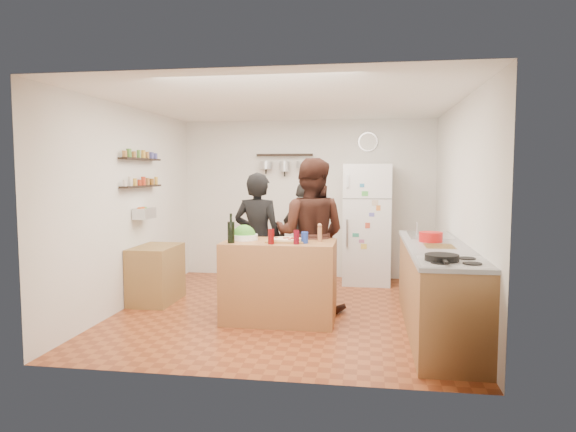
% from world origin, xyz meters
% --- Properties ---
extents(room_shell, '(4.20, 4.20, 4.20)m').
position_xyz_m(room_shell, '(0.00, 0.39, 1.25)').
color(room_shell, brown).
rests_on(room_shell, ground).
extents(prep_island, '(1.25, 0.72, 0.91)m').
position_xyz_m(prep_island, '(-0.02, -0.42, 0.46)').
color(prep_island, '#9E5E39').
rests_on(prep_island, floor).
extents(pizza_board, '(0.42, 0.34, 0.02)m').
position_xyz_m(pizza_board, '(0.06, -0.44, 0.92)').
color(pizza_board, olive).
rests_on(pizza_board, prep_island).
extents(pizza, '(0.34, 0.34, 0.02)m').
position_xyz_m(pizza, '(0.06, -0.44, 0.94)').
color(pizza, beige).
rests_on(pizza, pizza_board).
extents(salad_bowl, '(0.31, 0.31, 0.06)m').
position_xyz_m(salad_bowl, '(-0.44, -0.37, 0.94)').
color(salad_bowl, white).
rests_on(salad_bowl, prep_island).
extents(wine_bottle, '(0.08, 0.08, 0.24)m').
position_xyz_m(wine_bottle, '(-0.52, -0.64, 1.03)').
color(wine_bottle, black).
rests_on(wine_bottle, prep_island).
extents(wine_glass_near, '(0.07, 0.07, 0.16)m').
position_xyz_m(wine_glass_near, '(-0.07, -0.66, 0.99)').
color(wine_glass_near, '#5C0709').
rests_on(wine_glass_near, prep_island).
extents(wine_glass_far, '(0.06, 0.06, 0.15)m').
position_xyz_m(wine_glass_far, '(0.20, -0.62, 0.99)').
color(wine_glass_far, '#560713').
rests_on(wine_glass_far, prep_island).
extents(pepper_mill, '(0.05, 0.05, 0.16)m').
position_xyz_m(pepper_mill, '(0.43, -0.37, 0.99)').
color(pepper_mill, '#A66A45').
rests_on(pepper_mill, prep_island).
extents(salt_canister, '(0.08, 0.08, 0.12)m').
position_xyz_m(salt_canister, '(0.28, -0.54, 0.97)').
color(salt_canister, navy).
rests_on(salt_canister, prep_island).
extents(person_left, '(0.66, 0.47, 1.68)m').
position_xyz_m(person_left, '(-0.40, 0.18, 0.84)').
color(person_left, black).
rests_on(person_left, floor).
extents(person_center, '(0.99, 0.83, 1.85)m').
position_xyz_m(person_center, '(0.28, 0.09, 0.93)').
color(person_center, black).
rests_on(person_center, floor).
extents(person_back, '(0.98, 0.83, 1.57)m').
position_xyz_m(person_back, '(0.16, 0.61, 0.79)').
color(person_back, '#292624').
rests_on(person_back, floor).
extents(counter_run, '(0.63, 2.63, 0.90)m').
position_xyz_m(counter_run, '(1.70, -0.55, 0.45)').
color(counter_run, '#9E7042').
rests_on(counter_run, floor).
extents(stove_top, '(0.60, 0.62, 0.02)m').
position_xyz_m(stove_top, '(1.70, -1.50, 0.91)').
color(stove_top, white).
rests_on(stove_top, counter_run).
extents(skillet, '(0.29, 0.29, 0.06)m').
position_xyz_m(skillet, '(1.60, -1.50, 0.95)').
color(skillet, black).
rests_on(skillet, stove_top).
extents(sink, '(0.50, 0.80, 0.03)m').
position_xyz_m(sink, '(1.70, 0.30, 0.92)').
color(sink, silver).
rests_on(sink, counter_run).
extents(cutting_board, '(0.30, 0.40, 0.02)m').
position_xyz_m(cutting_board, '(1.70, -0.60, 0.91)').
color(cutting_board, olive).
rests_on(cutting_board, counter_run).
extents(red_bowl, '(0.26, 0.26, 0.11)m').
position_xyz_m(red_bowl, '(1.65, -0.27, 0.97)').
color(red_bowl, red).
rests_on(red_bowl, counter_run).
extents(fridge, '(0.70, 0.68, 1.80)m').
position_xyz_m(fridge, '(0.95, 1.75, 0.90)').
color(fridge, white).
rests_on(fridge, floor).
extents(wall_clock, '(0.30, 0.03, 0.30)m').
position_xyz_m(wall_clock, '(0.95, 2.08, 2.15)').
color(wall_clock, silver).
rests_on(wall_clock, back_wall).
extents(spice_shelf_lower, '(0.12, 1.00, 0.02)m').
position_xyz_m(spice_shelf_lower, '(-1.93, 0.20, 1.50)').
color(spice_shelf_lower, black).
rests_on(spice_shelf_lower, left_wall).
extents(spice_shelf_upper, '(0.12, 1.00, 0.02)m').
position_xyz_m(spice_shelf_upper, '(-1.93, 0.20, 1.85)').
color(spice_shelf_upper, black).
rests_on(spice_shelf_upper, left_wall).
extents(produce_basket, '(0.18, 0.35, 0.14)m').
position_xyz_m(produce_basket, '(-1.90, 0.20, 1.15)').
color(produce_basket, silver).
rests_on(produce_basket, left_wall).
extents(side_table, '(0.50, 0.80, 0.73)m').
position_xyz_m(side_table, '(-1.74, 0.16, 0.36)').
color(side_table, olive).
rests_on(side_table, floor).
extents(pot_rack, '(0.90, 0.04, 0.04)m').
position_xyz_m(pot_rack, '(-0.35, 2.00, 1.95)').
color(pot_rack, black).
rests_on(pot_rack, back_wall).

